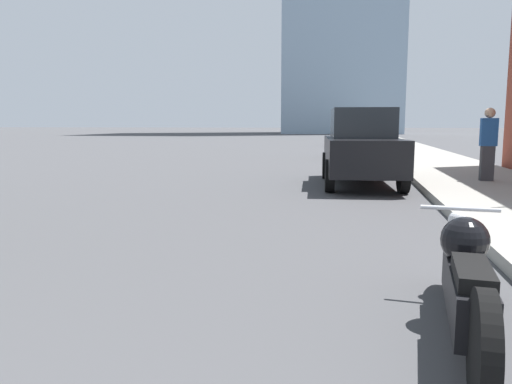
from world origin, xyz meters
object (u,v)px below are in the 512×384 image
object	(u,v)px
parked_car_green	(355,130)
pedestrian	(488,144)
parked_car_white	(357,138)
parked_car_blue	(357,133)
parked_car_yellow	(357,131)
motorcycle	(466,280)
parked_car_black	(361,147)

from	to	relation	value
parked_car_green	pedestrian	world-z (taller)	pedestrian
parked_car_white	parked_car_blue	world-z (taller)	parked_car_white
parked_car_yellow	pedestrian	size ratio (longest dim) A/B	2.38
parked_car_white	pedestrian	bearing A→B (deg)	-72.62
parked_car_blue	parked_car_green	size ratio (longest dim) A/B	1.01
parked_car_white	parked_car_green	xyz separation A→B (m)	(0.14, 36.01, -0.04)
parked_car_white	parked_car_blue	size ratio (longest dim) A/B	0.88
parked_car_blue	parked_car_yellow	world-z (taller)	parked_car_yellow
parked_car_white	pedestrian	distance (m)	10.70
parked_car_yellow	parked_car_white	bearing A→B (deg)	-92.30
motorcycle	pedestrian	size ratio (longest dim) A/B	1.45
parked_car_white	parked_car_blue	bearing A→B (deg)	90.97
parked_car_green	parked_car_black	bearing A→B (deg)	-89.87
parked_car_green	parked_car_yellow	bearing A→B (deg)	-89.20
parked_car_white	parked_car_yellow	size ratio (longest dim) A/B	1.01
motorcycle	parked_car_black	distance (m)	8.76
parked_car_blue	parked_car_green	distance (m)	24.54
parked_car_blue	parked_car_yellow	size ratio (longest dim) A/B	1.15
parked_car_yellow	parked_car_green	world-z (taller)	parked_car_yellow
parked_car_green	parked_car_blue	bearing A→B (deg)	-89.79
motorcycle	parked_car_yellow	xyz separation A→B (m)	(-0.35, 42.22, 0.48)
parked_car_blue	motorcycle	bearing A→B (deg)	-85.32
motorcycle	parked_car_white	world-z (taller)	parked_car_white
motorcycle	parked_car_yellow	bearing A→B (deg)	97.20
parked_car_blue	pedestrian	distance (m)	21.95
motorcycle	parked_car_yellow	size ratio (longest dim) A/B	0.61
parked_car_blue	parked_car_green	bearing A→B (deg)	93.69
motorcycle	parked_car_white	bearing A→B (deg)	98.54
parked_car_yellow	parked_car_green	bearing A→B (deg)	88.88
parked_car_white	parked_car_green	world-z (taller)	parked_car_white
parked_car_white	parked_car_green	distance (m)	36.01
pedestrian	parked_car_green	bearing A→B (deg)	93.43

